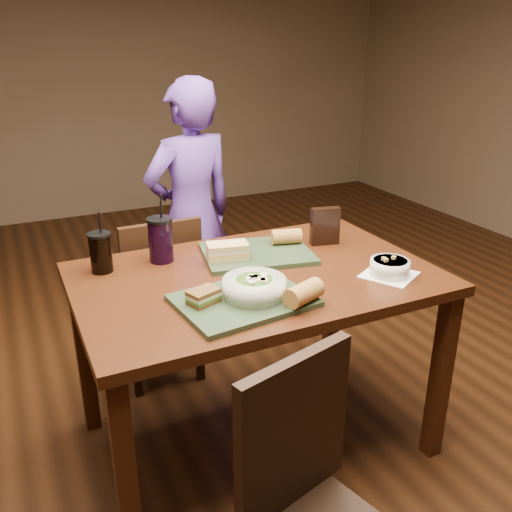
# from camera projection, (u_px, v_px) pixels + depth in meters

# --- Properties ---
(ground) EXTENTS (6.00, 6.00, 0.00)m
(ground) POSITION_uv_depth(u_px,v_px,m) (256.00, 438.00, 2.27)
(ground) COLOR #381C0B
(ground) RESTS_ON ground
(dining_table) EXTENTS (1.30, 0.85, 0.75)m
(dining_table) POSITION_uv_depth(u_px,v_px,m) (256.00, 296.00, 2.02)
(dining_table) COLOR #3E1C0C
(dining_table) RESTS_ON ground
(chair_near) EXTENTS (0.45, 0.45, 0.84)m
(chair_near) POSITION_uv_depth(u_px,v_px,m) (309.00, 504.00, 1.35)
(chair_near) COLOR black
(chair_near) RESTS_ON ground
(chair_far) EXTENTS (0.37, 0.37, 0.83)m
(chair_far) POSITION_uv_depth(u_px,v_px,m) (160.00, 293.00, 2.50)
(chair_far) COLOR black
(chair_far) RESTS_ON ground
(diner) EXTENTS (0.56, 0.43, 1.39)m
(diner) POSITION_uv_depth(u_px,v_px,m) (191.00, 216.00, 2.82)
(diner) COLOR #57348F
(diner) RESTS_ON ground
(tray_near) EXTENTS (0.45, 0.37, 0.02)m
(tray_near) POSITION_uv_depth(u_px,v_px,m) (243.00, 300.00, 1.76)
(tray_near) COLOR #2A3B23
(tray_near) RESTS_ON dining_table
(tray_far) EXTENTS (0.47, 0.39, 0.02)m
(tray_far) POSITION_uv_depth(u_px,v_px,m) (257.00, 253.00, 2.15)
(tray_far) COLOR #2A3B23
(tray_far) RESTS_ON dining_table
(salad_bowl) EXTENTS (0.21, 0.21, 0.07)m
(salad_bowl) POSITION_uv_depth(u_px,v_px,m) (254.00, 286.00, 1.76)
(salad_bowl) COLOR silver
(salad_bowl) RESTS_ON tray_near
(soup_bowl) EXTENTS (0.24, 0.24, 0.07)m
(soup_bowl) POSITION_uv_depth(u_px,v_px,m) (390.00, 267.00, 1.96)
(soup_bowl) COLOR white
(soup_bowl) RESTS_ON dining_table
(sandwich_near) EXTENTS (0.12, 0.10, 0.05)m
(sandwich_near) POSITION_uv_depth(u_px,v_px,m) (204.00, 296.00, 1.72)
(sandwich_near) COLOR #593819
(sandwich_near) RESTS_ON tray_near
(sandwich_far) EXTENTS (0.17, 0.12, 0.06)m
(sandwich_far) POSITION_uv_depth(u_px,v_px,m) (227.00, 251.00, 2.07)
(sandwich_far) COLOR tan
(sandwich_far) RESTS_ON tray_far
(baguette_near) EXTENTS (0.15, 0.11, 0.07)m
(baguette_near) POSITION_uv_depth(u_px,v_px,m) (304.00, 293.00, 1.72)
(baguette_near) COLOR #AD7533
(baguette_near) RESTS_ON tray_near
(baguette_far) EXTENTS (0.13, 0.09, 0.06)m
(baguette_far) POSITION_uv_depth(u_px,v_px,m) (286.00, 236.00, 2.22)
(baguette_far) COLOR #AD7533
(baguette_far) RESTS_ON tray_far
(cup_cola) EXTENTS (0.09, 0.09, 0.23)m
(cup_cola) POSITION_uv_depth(u_px,v_px,m) (101.00, 252.00, 1.98)
(cup_cola) COLOR black
(cup_cola) RESTS_ON dining_table
(cup_berry) EXTENTS (0.10, 0.10, 0.27)m
(cup_berry) POSITION_uv_depth(u_px,v_px,m) (161.00, 239.00, 2.07)
(cup_berry) COLOR black
(cup_berry) RESTS_ON dining_table
(chip_bag) EXTENTS (0.13, 0.06, 0.16)m
(chip_bag) POSITION_uv_depth(u_px,v_px,m) (325.00, 226.00, 2.25)
(chip_bag) COLOR black
(chip_bag) RESTS_ON dining_table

